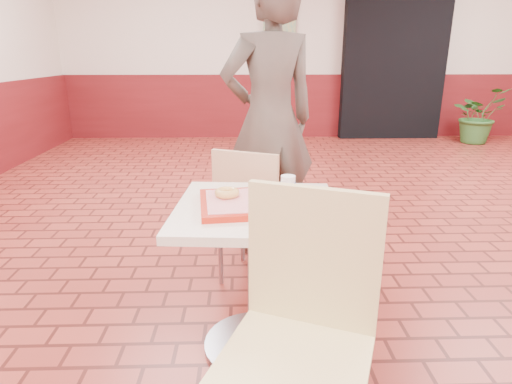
{
  "coord_description": "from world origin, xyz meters",
  "views": [
    {
      "loc": [
        -1.18,
        -2.04,
        1.32
      ],
      "look_at": [
        -1.12,
        -0.35,
        0.77
      ],
      "focal_mm": 30.0,
      "sensor_mm": 36.0,
      "label": 1
    }
  ],
  "objects_px": {
    "chair_main_front": "(302,325)",
    "ring_donut": "(227,193)",
    "potted_plant": "(478,115)",
    "paper_cup": "(288,185)",
    "long_john_donut": "(282,198)",
    "main_table": "(256,255)",
    "customer": "(269,120)",
    "serving_tray": "(256,202)",
    "chair_main_back": "(252,210)"
  },
  "relations": [
    {
      "from": "chair_main_front",
      "to": "long_john_donut",
      "type": "distance_m",
      "value": 0.58
    },
    {
      "from": "main_table",
      "to": "long_john_donut",
      "type": "distance_m",
      "value": 0.3
    },
    {
      "from": "main_table",
      "to": "long_john_donut",
      "type": "bearing_deg",
      "value": -23.66
    },
    {
      "from": "main_table",
      "to": "customer",
      "type": "relative_size",
      "value": 0.39
    },
    {
      "from": "chair_main_front",
      "to": "chair_main_back",
      "type": "distance_m",
      "value": 1.19
    },
    {
      "from": "paper_cup",
      "to": "main_table",
      "type": "bearing_deg",
      "value": -154.23
    },
    {
      "from": "customer",
      "to": "paper_cup",
      "type": "distance_m",
      "value": 1.04
    },
    {
      "from": "long_john_donut",
      "to": "chair_main_back",
      "type": "bearing_deg",
      "value": 99.47
    },
    {
      "from": "ring_donut",
      "to": "paper_cup",
      "type": "relative_size",
      "value": 1.32
    },
    {
      "from": "customer",
      "to": "long_john_donut",
      "type": "xyz_separation_m",
      "value": [
        -0.02,
        -1.15,
        -0.15
      ]
    },
    {
      "from": "paper_cup",
      "to": "chair_main_front",
      "type": "bearing_deg",
      "value": -91.51
    },
    {
      "from": "serving_tray",
      "to": "ring_donut",
      "type": "xyz_separation_m",
      "value": [
        -0.12,
        0.04,
        0.03
      ]
    },
    {
      "from": "main_table",
      "to": "long_john_donut",
      "type": "relative_size",
      "value": 4.87
    },
    {
      "from": "chair_main_front",
      "to": "serving_tray",
      "type": "xyz_separation_m",
      "value": [
        -0.12,
        0.57,
        0.2
      ]
    },
    {
      "from": "chair_main_front",
      "to": "paper_cup",
      "type": "relative_size",
      "value": 11.56
    },
    {
      "from": "chair_main_back",
      "to": "main_table",
      "type": "bearing_deg",
      "value": 113.76
    },
    {
      "from": "serving_tray",
      "to": "long_john_donut",
      "type": "xyz_separation_m",
      "value": [
        0.11,
        -0.05,
        0.03
      ]
    },
    {
      "from": "main_table",
      "to": "customer",
      "type": "distance_m",
      "value": 1.19
    },
    {
      "from": "chair_main_front",
      "to": "potted_plant",
      "type": "height_order",
      "value": "chair_main_front"
    },
    {
      "from": "customer",
      "to": "potted_plant",
      "type": "xyz_separation_m",
      "value": [
        3.41,
        3.64,
        -0.48
      ]
    },
    {
      "from": "serving_tray",
      "to": "paper_cup",
      "type": "height_order",
      "value": "paper_cup"
    },
    {
      "from": "serving_tray",
      "to": "paper_cup",
      "type": "xyz_separation_m",
      "value": [
        0.14,
        0.07,
        0.06
      ]
    },
    {
      "from": "ring_donut",
      "to": "potted_plant",
      "type": "distance_m",
      "value": 5.97
    },
    {
      "from": "potted_plant",
      "to": "chair_main_back",
      "type": "bearing_deg",
      "value": -130.55
    },
    {
      "from": "serving_tray",
      "to": "potted_plant",
      "type": "height_order",
      "value": "potted_plant"
    },
    {
      "from": "customer",
      "to": "paper_cup",
      "type": "height_order",
      "value": "customer"
    },
    {
      "from": "chair_main_front",
      "to": "ring_donut",
      "type": "height_order",
      "value": "chair_main_front"
    },
    {
      "from": "chair_main_back",
      "to": "long_john_donut",
      "type": "distance_m",
      "value": 0.73
    },
    {
      "from": "main_table",
      "to": "chair_main_front",
      "type": "relative_size",
      "value": 0.76
    },
    {
      "from": "customer",
      "to": "chair_main_front",
      "type": "bearing_deg",
      "value": 70.36
    },
    {
      "from": "chair_main_front",
      "to": "main_table",
      "type": "bearing_deg",
      "value": 124.47
    },
    {
      "from": "long_john_donut",
      "to": "potted_plant",
      "type": "xyz_separation_m",
      "value": [
        3.43,
        4.79,
        -0.33
      ]
    },
    {
      "from": "chair_main_back",
      "to": "customer",
      "type": "relative_size",
      "value": 0.46
    },
    {
      "from": "chair_main_back",
      "to": "chair_main_front",
      "type": "bearing_deg",
      "value": 119.56
    },
    {
      "from": "potted_plant",
      "to": "serving_tray",
      "type": "bearing_deg",
      "value": -126.66
    },
    {
      "from": "chair_main_back",
      "to": "paper_cup",
      "type": "distance_m",
      "value": 0.65
    },
    {
      "from": "paper_cup",
      "to": "potted_plant",
      "type": "relative_size",
      "value": 0.1
    },
    {
      "from": "main_table",
      "to": "customer",
      "type": "bearing_deg",
      "value": 83.66
    },
    {
      "from": "serving_tray",
      "to": "potted_plant",
      "type": "relative_size",
      "value": 0.55
    },
    {
      "from": "potted_plant",
      "to": "ring_donut",
      "type": "bearing_deg",
      "value": -127.83
    },
    {
      "from": "long_john_donut",
      "to": "paper_cup",
      "type": "xyz_separation_m",
      "value": [
        0.03,
        0.11,
        0.02
      ]
    },
    {
      "from": "serving_tray",
      "to": "potted_plant",
      "type": "xyz_separation_m",
      "value": [
        3.53,
        4.75,
        -0.3
      ]
    },
    {
      "from": "chair_main_back",
      "to": "serving_tray",
      "type": "height_order",
      "value": "chair_main_back"
    },
    {
      "from": "main_table",
      "to": "potted_plant",
      "type": "xyz_separation_m",
      "value": [
        3.53,
        4.75,
        -0.05
      ]
    },
    {
      "from": "chair_main_front",
      "to": "potted_plant",
      "type": "bearing_deg",
      "value": 79.58
    },
    {
      "from": "serving_tray",
      "to": "ring_donut",
      "type": "height_order",
      "value": "ring_donut"
    },
    {
      "from": "customer",
      "to": "ring_donut",
      "type": "distance_m",
      "value": 1.1
    },
    {
      "from": "main_table",
      "to": "customer",
      "type": "xyz_separation_m",
      "value": [
        0.12,
        1.1,
        0.43
      ]
    },
    {
      "from": "chair_main_front",
      "to": "paper_cup",
      "type": "distance_m",
      "value": 0.69
    },
    {
      "from": "ring_donut",
      "to": "long_john_donut",
      "type": "height_order",
      "value": "long_john_donut"
    }
  ]
}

